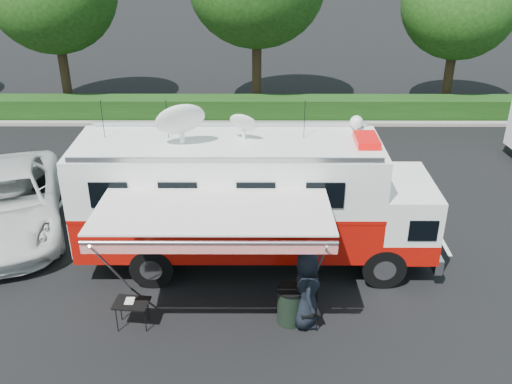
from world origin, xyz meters
TOP-DOWN VIEW (x-y plane):
  - ground_plane at (0.00, 0.00)m, footprint 120.00×120.00m
  - back_border at (1.14, 12.90)m, footprint 60.00×6.14m
  - stall_lines at (-0.50, 3.00)m, footprint 24.12×5.50m
  - command_truck at (-0.08, -0.00)m, footprint 9.39×2.58m
  - awning at (-0.92, -2.68)m, footprint 5.13×2.65m
  - white_suv at (-7.46, 1.78)m, footprint 4.87×7.15m
  - person at (1.17, -2.65)m, footprint 0.66×0.99m
  - folding_table at (-2.87, -2.74)m, footprint 0.86×0.65m
  - folding_chair at (1.24, -2.64)m, footprint 0.53×0.55m
  - trash_bin at (0.81, -2.58)m, footprint 0.64×0.64m

SIDE VIEW (x-z plane):
  - ground_plane at x=0.00m, z-range 0.00..0.00m
  - white_suv at x=-7.46m, z-range -0.91..0.91m
  - person at x=1.17m, z-range -0.99..0.99m
  - stall_lines at x=-0.50m, z-range 0.00..0.01m
  - trash_bin at x=0.81m, z-range 0.00..0.96m
  - folding_chair at x=1.24m, z-range 0.09..1.05m
  - folding_table at x=-2.87m, z-range 0.29..0.97m
  - command_truck at x=-0.08m, z-range -0.32..4.19m
  - awning at x=-0.92m, z-range 1.36..4.45m
  - back_border at x=1.14m, z-range 0.57..9.44m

